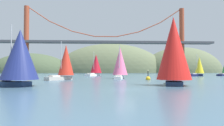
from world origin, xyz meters
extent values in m
plane|color=#426075|center=(0.00, 0.00, 0.00)|extent=(360.00, 360.00, 0.00)
ellipsoid|color=#5B6647|center=(5.00, 135.00, 0.00)|extent=(83.58, 44.00, 43.99)
ellipsoid|color=#5B6647|center=(60.00, 135.00, 0.00)|extent=(62.57, 44.00, 39.22)
ellipsoid|color=#425138|center=(-55.00, 135.00, 0.00)|extent=(59.15, 44.00, 28.96)
cylinder|color=#A34228|center=(-44.76, 95.00, 19.17)|extent=(2.80, 2.80, 38.33)
cylinder|color=#A34228|center=(44.76, 95.00, 19.17)|extent=(2.80, 2.80, 38.33)
cube|color=#47474C|center=(0.00, 95.00, 18.08)|extent=(125.52, 6.00, 1.20)
cylinder|color=#A34228|center=(-38.37, 95.00, 34.11)|extent=(13.06, 0.50, 8.87)
cylinder|color=#A34228|center=(-25.58, 95.00, 27.06)|extent=(12.99, 0.50, 6.09)
cylinder|color=#A34228|center=(-12.79, 95.00, 22.84)|extent=(12.90, 0.50, 3.31)
cylinder|color=#A34228|center=(0.00, 95.00, 21.43)|extent=(12.79, 0.50, 0.50)
cylinder|color=#A34228|center=(12.79, 95.00, 22.84)|extent=(12.90, 0.50, 3.31)
cylinder|color=#A34228|center=(25.58, 95.00, 27.06)|extent=(12.99, 0.50, 6.09)
cylinder|color=#A34228|center=(38.37, 95.00, 34.11)|extent=(13.06, 0.50, 8.87)
cube|color=#B7B2A8|center=(-12.96, 24.03, 0.40)|extent=(5.98, 6.34, 0.80)
cube|color=beige|center=(-13.76, 23.14, 0.98)|extent=(2.58, 2.63, 0.36)
cylinder|color=#B2B2B7|center=(-12.51, 24.53, 5.04)|extent=(0.14, 0.14, 8.49)
cone|color=red|center=(-11.53, 25.63, 4.80)|extent=(5.44, 5.44, 7.39)
cube|color=navy|center=(8.97, 8.18, 0.32)|extent=(4.90, 8.68, 0.64)
cube|color=beige|center=(9.42, 9.60, 0.82)|extent=(2.63, 3.11, 0.36)
cylinder|color=#B2B2B7|center=(8.72, 7.39, 5.93)|extent=(0.14, 0.14, 10.58)
cone|color=red|center=(8.17, 5.64, 5.81)|extent=(6.68, 6.68, 9.75)
cube|color=navy|center=(-17.33, 6.38, 0.36)|extent=(7.82, 4.79, 0.72)
cube|color=beige|center=(-18.60, 6.88, 0.90)|extent=(2.85, 2.40, 0.36)
cylinder|color=#B2B2B7|center=(-16.63, 6.10, 5.00)|extent=(0.14, 0.14, 8.57)
cone|color=navy|center=(-15.09, 5.48, 4.74)|extent=(7.11, 7.11, 7.44)
cube|color=#191E4C|center=(31.92, 49.46, 0.38)|extent=(5.66, 3.24, 0.75)
cube|color=beige|center=(30.99, 49.12, 0.93)|extent=(2.03, 1.63, 0.36)
cylinder|color=#B2B2B7|center=(32.44, 49.65, 4.47)|extent=(0.14, 0.14, 7.43)
cone|color=yellow|center=(33.57, 50.06, 4.06)|extent=(4.16, 4.16, 6.01)
cube|color=white|center=(1.85, 29.92, 0.34)|extent=(3.25, 7.05, 0.68)
cube|color=beige|center=(1.58, 28.73, 0.86)|extent=(1.80, 2.43, 0.36)
cylinder|color=#B2B2B7|center=(2.00, 30.59, 4.92)|extent=(0.14, 0.14, 8.48)
cone|color=pink|center=(2.34, 32.05, 4.80)|extent=(5.00, 5.00, 7.64)
cube|color=black|center=(-30.68, 47.39, 0.33)|extent=(4.96, 7.10, 0.67)
cube|color=beige|center=(-31.28, 48.51, 0.85)|extent=(2.31, 2.66, 0.36)
cylinder|color=#B2B2B7|center=(-30.35, 46.76, 4.64)|extent=(0.14, 0.14, 7.94)
cone|color=blue|center=(-29.62, 45.39, 4.31)|extent=(6.51, 6.51, 6.69)
cube|color=white|center=(-5.99, 54.09, 0.38)|extent=(5.84, 7.98, 0.77)
cube|color=beige|center=(-6.67, 52.86, 0.95)|extent=(2.79, 3.06, 0.36)
cylinder|color=#B2B2B7|center=(-5.62, 54.77, 5.09)|extent=(0.14, 0.14, 8.64)
cone|color=#B21423|center=(-4.79, 56.28, 4.68)|extent=(6.00, 6.00, 7.23)
cube|color=beige|center=(43.48, 51.88, 0.86)|extent=(2.85, 2.56, 0.36)
sphere|color=gold|center=(8.15, 23.31, 0.30)|extent=(1.10, 1.10, 1.10)
cylinder|color=black|center=(8.15, 23.31, 1.35)|extent=(0.20, 0.20, 1.60)
sphere|color=#F2EA99|center=(8.15, 23.31, 2.27)|extent=(0.24, 0.24, 0.24)
camera|label=1|loc=(-3.25, -26.59, 2.52)|focal=34.07mm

